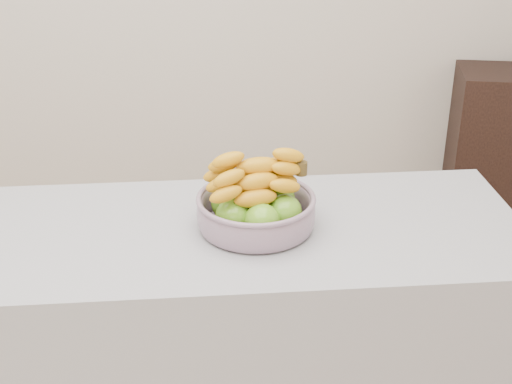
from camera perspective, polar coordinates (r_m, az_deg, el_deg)
counter at (r=2.09m, az=-8.63°, el=-14.01°), size 2.00×0.60×0.90m
cabinet at (r=3.76m, az=18.71°, el=3.18°), size 0.52×0.45×0.81m
fruit_bowl at (r=1.80m, az=-0.01°, el=-1.14°), size 0.30×0.30×0.19m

